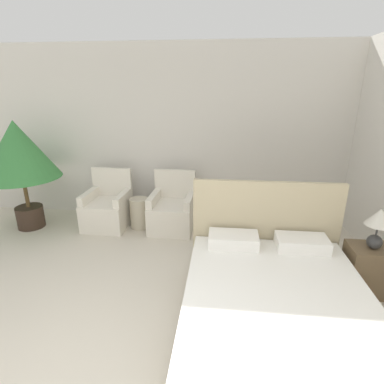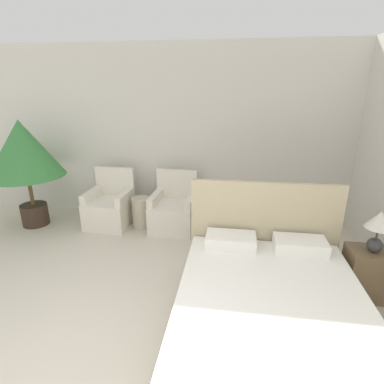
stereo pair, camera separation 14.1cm
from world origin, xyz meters
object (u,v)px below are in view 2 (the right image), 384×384
Objects in this scene: armchair_near_window_right at (173,213)px; table_lamp at (379,226)px; side_table at (141,212)px; armchair_near_window_left at (110,209)px; nightstand at (368,273)px; bed at (269,307)px; potted_palm at (23,152)px.

armchair_near_window_right is 2.04× the size of table_lamp.
table_lamp is at bearing -24.97° from side_table.
table_lamp is (3.52, -1.39, 0.58)m from armchair_near_window_left.
armchair_near_window_right reaches higher than nightstand.
armchair_near_window_right is (-1.32, 2.07, 0.00)m from bed.
armchair_near_window_right is 0.53× the size of potted_palm.
nightstand is 0.58m from table_lamp.
side_table is at bearing 155.41° from nightstand.
table_lamp is (-0.01, -0.02, 0.58)m from nightstand.
nightstand reaches higher than side_table.
potted_palm is at bearing 165.73° from table_lamp.
armchair_near_window_left is 1.65× the size of nightstand.
armchair_near_window_right is at bearing 1.83° from armchair_near_window_left.
potted_palm is 3.45× the size of side_table.
table_lamp is (2.43, -1.39, 0.58)m from armchair_near_window_right.
potted_palm reaches higher than nightstand.
potted_palm is at bearing -174.71° from side_table.
nightstand is (1.12, 0.70, -0.00)m from bed.
potted_palm is (-1.27, -0.17, 0.96)m from armchair_near_window_left.
side_table is (1.81, 0.17, -0.99)m from potted_palm.
bed reaches higher than table_lamp.
armchair_near_window_left is (-2.40, 2.07, 0.00)m from bed.
nightstand is (4.80, -1.20, -0.96)m from potted_palm.
nightstand is 1.23× the size of table_lamp.
potted_palm is 4.96m from table_lamp.
bed is 1.32m from nightstand.
side_table is at bearing 155.03° from table_lamp.
bed is 1.43m from table_lamp.
table_lamp is 3.34m from side_table.
bed is 2.78m from side_table.
bed is 4.00× the size of side_table.
armchair_near_window_left is 1.00× the size of armchair_near_window_right.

